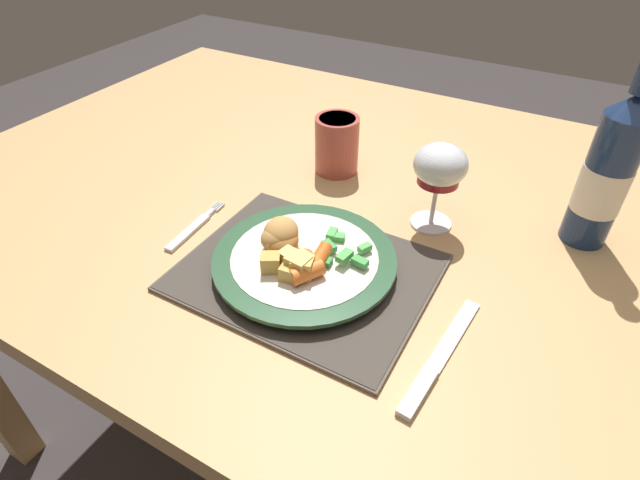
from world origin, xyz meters
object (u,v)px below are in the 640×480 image
table_knife (435,364)px  drinking_cup (337,144)px  dining_table (367,238)px  dinner_plate (305,261)px  wine_glass (440,169)px  bottle (607,173)px  fork (192,229)px

table_knife → drinking_cup: 0.44m
table_knife → drinking_cup: bearing=132.4°
dining_table → dinner_plate: 0.22m
dinner_plate → wine_glass: size_ratio=1.85×
dinner_plate → bottle: (0.32, 0.26, 0.09)m
dinner_plate → drinking_cup: size_ratio=2.50×
drinking_cup → table_knife: bearing=-47.6°
fork → wine_glass: wine_glass is taller
wine_glass → table_knife: bearing=-69.5°
wine_glass → drinking_cup: (-0.20, 0.07, -0.05)m
dining_table → fork: 0.30m
dining_table → wine_glass: wine_glass is taller
dining_table → fork: bearing=-134.3°
dining_table → wine_glass: 0.21m
dining_table → drinking_cup: drinking_cup is taller
drinking_cup → fork: bearing=-111.6°
fork → dining_table: bearing=45.7°
dining_table → drinking_cup: 0.17m
wine_glass → bottle: bottle is taller
dinner_plate → fork: dinner_plate is taller
dining_table → dinner_plate: size_ratio=6.09×
dinner_plate → table_knife: dinner_plate is taller
fork → drinking_cup: bearing=68.4°
dining_table → wine_glass: (0.11, -0.01, 0.18)m
bottle → drinking_cup: bottle is taller
table_knife → fork: bearing=171.5°
dining_table → fork: fork is taller
wine_glass → dinner_plate: bearing=-121.2°
drinking_cup → dining_table: bearing=-32.7°
dining_table → wine_glass: size_ratio=11.25×
table_knife → wine_glass: 0.29m
dining_table → table_knife: size_ratio=7.68×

